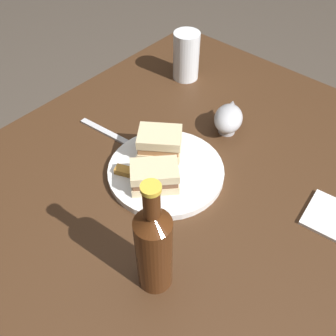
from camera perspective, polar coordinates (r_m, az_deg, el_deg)
name	(u,v)px	position (r m, az deg, el deg)	size (l,w,h in m)	color
ground_plane	(169,306)	(1.50, 0.20, -19.94)	(6.00, 6.00, 0.00)	#4C4238
dining_table	(170,257)	(1.18, 0.24, -13.17)	(1.21, 0.92, 0.71)	#422816
plate	(166,171)	(0.90, -0.31, -0.48)	(0.27, 0.27, 0.02)	white
sandwich_half_left	(160,143)	(0.91, -1.25, 3.75)	(0.12, 0.13, 0.06)	beige
sandwich_half_right	(155,176)	(0.84, -2.03, -1.25)	(0.12, 0.12, 0.06)	beige
potato_wedge_front	(142,176)	(0.87, -3.98, -1.27)	(0.05, 0.02, 0.02)	gold
potato_wedge_middle	(125,171)	(0.88, -6.43, -0.46)	(0.05, 0.02, 0.01)	#B77F33
potato_wedge_back	(153,163)	(0.89, -2.27, 0.71)	(0.04, 0.02, 0.02)	#B77F33
pint_glass	(186,59)	(1.19, 2.72, 16.02)	(0.08, 0.08, 0.14)	white
gravy_boat	(229,119)	(1.00, 9.13, 7.33)	(0.12, 0.11, 0.07)	#B7B7BC
cider_bottle	(154,247)	(0.66, -2.13, -11.82)	(0.06, 0.06, 0.27)	#47230F
napkin	(328,216)	(0.89, 22.85, -6.58)	(0.11, 0.09, 0.01)	white
fork	(108,133)	(1.02, -9.04, 5.20)	(0.18, 0.02, 0.01)	silver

